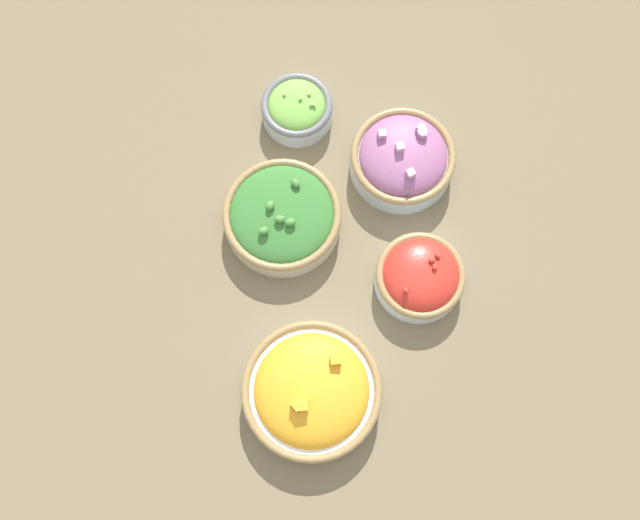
{
  "coord_description": "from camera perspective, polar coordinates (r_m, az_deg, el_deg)",
  "views": [
    {
      "loc": [
        -0.27,
        -0.12,
        1.04
      ],
      "look_at": [
        0.0,
        0.0,
        0.03
      ],
      "focal_mm": 40.0,
      "sensor_mm": 36.0,
      "label": 1
    }
  ],
  "objects": [
    {
      "name": "ground_plane",
      "position": [
        1.08,
        0.0,
        -0.44
      ],
      "size": [
        3.0,
        3.0,
        0.0
      ],
      "primitive_type": "plane",
      "color": "#75664C"
    },
    {
      "name": "bowl_broccoli",
      "position": [
        1.08,
        -3.05,
        3.53
      ],
      "size": [
        0.18,
        0.18,
        0.07
      ],
      "color": "beige",
      "rests_on": "ground_plane"
    },
    {
      "name": "bowl_squash",
      "position": [
        1.02,
        -0.67,
        -10.42
      ],
      "size": [
        0.2,
        0.2,
        0.08
      ],
      "color": "silver",
      "rests_on": "ground_plane"
    },
    {
      "name": "bowl_cherry_tomatoes",
      "position": [
        1.06,
        8.0,
        -1.32
      ],
      "size": [
        0.13,
        0.13,
        0.07
      ],
      "color": "silver",
      "rests_on": "ground_plane"
    },
    {
      "name": "bowl_red_onion",
      "position": [
        1.12,
        6.62,
        8.09
      ],
      "size": [
        0.16,
        0.16,
        0.08
      ],
      "color": "#B2C1CC",
      "rests_on": "ground_plane"
    },
    {
      "name": "bowl_lettuce",
      "position": [
        1.15,
        -1.86,
        12.04
      ],
      "size": [
        0.11,
        0.11,
        0.06
      ],
      "color": "#B2C1CC",
      "rests_on": "ground_plane"
    }
  ]
}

